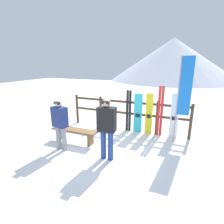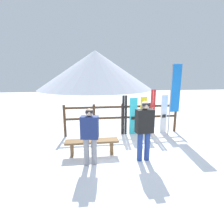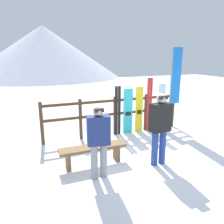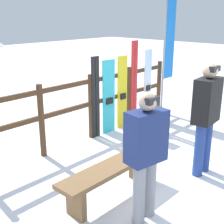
% 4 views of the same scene
% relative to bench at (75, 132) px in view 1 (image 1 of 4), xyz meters
% --- Properties ---
extents(ground_plane, '(40.00, 40.00, 0.00)m').
position_rel_bench_xyz_m(ground_plane, '(1.27, -0.27, -0.35)').
color(ground_plane, white).
extents(mountain_backdrop, '(18.00, 18.00, 6.00)m').
position_rel_bench_xyz_m(mountain_backdrop, '(1.27, 23.70, 2.65)').
color(mountain_backdrop, silver).
rests_on(mountain_backdrop, ground).
extents(fence, '(4.63, 0.10, 1.25)m').
position_rel_bench_xyz_m(fence, '(1.27, 1.70, 0.38)').
color(fence, '#4C331E').
rests_on(fence, ground).
extents(bench, '(1.59, 0.36, 0.45)m').
position_rel_bench_xyz_m(bench, '(0.00, 0.00, 0.00)').
color(bench, brown).
rests_on(bench, ground).
extents(person_navy, '(0.49, 0.33, 1.55)m').
position_rel_bench_xyz_m(person_navy, '(-0.06, -0.60, 0.54)').
color(person_navy, gray).
rests_on(person_navy, ground).
extents(person_black, '(0.49, 0.30, 1.70)m').
position_rel_bench_xyz_m(person_black, '(1.42, -0.57, 0.63)').
color(person_black, navy).
rests_on(person_black, ground).
extents(ski_pair_black, '(0.20, 0.02, 1.58)m').
position_rel_bench_xyz_m(ski_pair_black, '(1.35, 1.65, 0.45)').
color(ski_pair_black, black).
rests_on(ski_pair_black, ground).
extents(snowboard_cyan, '(0.31, 0.07, 1.48)m').
position_rel_bench_xyz_m(snowboard_cyan, '(1.71, 1.64, 0.39)').
color(snowboard_cyan, '#2DBFCC').
rests_on(snowboard_cyan, ground).
extents(snowboard_yellow, '(0.26, 0.07, 1.52)m').
position_rel_bench_xyz_m(snowboard_yellow, '(2.12, 1.64, 0.41)').
color(snowboard_yellow, yellow).
rests_on(snowboard_yellow, ground).
extents(ski_pair_red, '(0.19, 0.02, 1.80)m').
position_rel_bench_xyz_m(ski_pair_red, '(2.51, 1.65, 0.55)').
color(ski_pair_red, red).
rests_on(ski_pair_red, ground).
extents(snowboard_white, '(0.28, 0.07, 1.58)m').
position_rel_bench_xyz_m(snowboard_white, '(3.00, 1.64, 0.44)').
color(snowboard_white, white).
rests_on(snowboard_white, ground).
extents(rental_flag, '(0.40, 0.04, 2.76)m').
position_rel_bench_xyz_m(rental_flag, '(3.18, 1.28, 1.34)').
color(rental_flag, '#99999E').
rests_on(rental_flag, ground).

